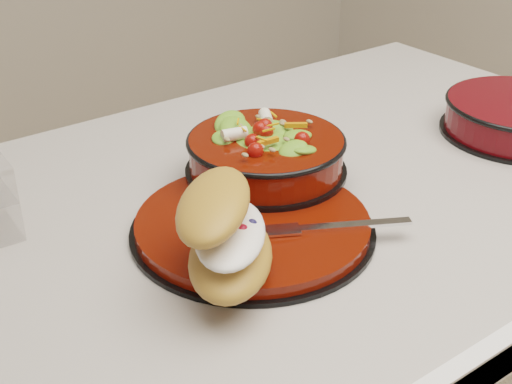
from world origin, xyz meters
TOP-DOWN VIEW (x-y plane):
  - dinner_plate at (-0.08, -0.06)m, footprint 0.29×0.29m
  - salad_bowl at (0.00, 0.02)m, footprint 0.21×0.21m
  - croissant at (-0.17, -0.13)m, footprint 0.17×0.19m
  - fork at (-0.02, -0.13)m, footprint 0.16×0.10m

SIDE VIEW (x-z plane):
  - dinner_plate at x=-0.08m, z-range 0.90..0.92m
  - fork at x=-0.02m, z-range 0.92..0.92m
  - salad_bowl at x=0.00m, z-range 0.91..1.00m
  - croissant at x=-0.17m, z-range 0.92..1.01m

